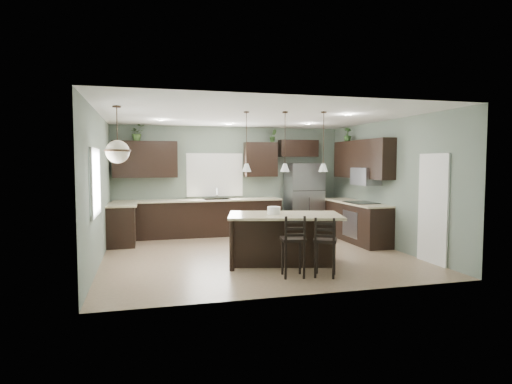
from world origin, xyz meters
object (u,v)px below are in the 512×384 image
object	(u,v)px
kitchen_island	(285,239)
serving_dish	(274,210)
bar_stool_right	(325,247)
refrigerator	(304,198)
plant_back_left	(137,133)
bar_stool_center	(293,246)

from	to	relation	value
kitchen_island	serving_dish	xyz separation A→B (m)	(-0.19, 0.05, 0.53)
serving_dish	bar_stool_right	distance (m)	1.29
refrigerator	plant_back_left	distance (m)	4.57
bar_stool_center	bar_stool_right	xyz separation A→B (m)	(0.52, -0.12, -0.01)
bar_stool_center	refrigerator	bearing A→B (deg)	75.09
refrigerator	serving_dish	distance (m)	3.62
bar_stool_center	plant_back_left	world-z (taller)	plant_back_left
refrigerator	bar_stool_center	size ratio (longest dim) A/B	1.80
refrigerator	plant_back_left	bearing A→B (deg)	176.30
refrigerator	kitchen_island	distance (m)	3.60
kitchen_island	refrigerator	bearing A→B (deg)	77.36
plant_back_left	serving_dish	bearing A→B (deg)	-54.38
kitchen_island	bar_stool_center	size ratio (longest dim) A/B	1.99
serving_dish	bar_stool_center	distance (m)	1.06
refrigerator	plant_back_left	size ratio (longest dim) A/B	4.71
refrigerator	serving_dish	world-z (taller)	refrigerator
bar_stool_right	plant_back_left	bearing A→B (deg)	151.82
serving_dish	kitchen_island	bearing A→B (deg)	-14.14
refrigerator	serving_dish	bearing A→B (deg)	-119.88
refrigerator	plant_back_left	world-z (taller)	plant_back_left
serving_dish	bar_stool_right	bearing A→B (deg)	-62.28
kitchen_island	bar_stool_right	xyz separation A→B (m)	(0.36, -1.01, 0.04)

